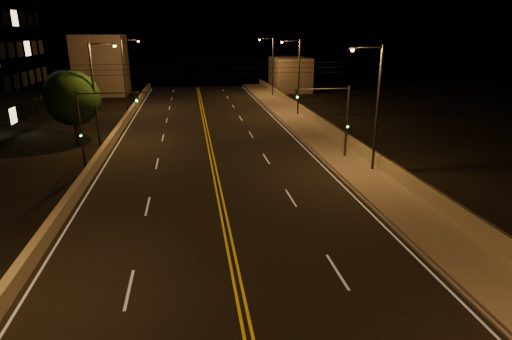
{
  "coord_description": "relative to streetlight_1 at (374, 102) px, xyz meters",
  "views": [
    {
      "loc": [
        -1.64,
        -5.48,
        10.19
      ],
      "look_at": [
        2.0,
        18.0,
        2.5
      ],
      "focal_mm": 30.0,
      "sensor_mm": 36.0,
      "label": 1
    }
  ],
  "objects": [
    {
      "name": "road",
      "position": [
        -11.53,
        -3.66,
        -5.38
      ],
      "size": [
        18.0,
        120.0,
        0.02
      ],
      "primitive_type": "cube",
      "color": "black",
      "rests_on": "ground"
    },
    {
      "name": "sidewalk",
      "position": [
        -0.73,
        -3.66,
        -5.24
      ],
      "size": [
        3.6,
        120.0,
        0.3
      ],
      "primitive_type": "cube",
      "color": "gray",
      "rests_on": "ground"
    },
    {
      "name": "curb",
      "position": [
        -2.6,
        -3.66,
        -5.31
      ],
      "size": [
        0.14,
        120.0,
        0.15
      ],
      "primitive_type": "cube",
      "color": "gray",
      "rests_on": "ground"
    },
    {
      "name": "parapet_wall",
      "position": [
        0.92,
        -3.66,
        -4.59
      ],
      "size": [
        0.3,
        120.0,
        1.0
      ],
      "primitive_type": "cube",
      "color": "#A89F8C",
      "rests_on": "sidewalk"
    },
    {
      "name": "jersey_barrier",
      "position": [
        -20.67,
        -3.66,
        -4.96
      ],
      "size": [
        0.45,
        120.0,
        0.85
      ],
      "primitive_type": "cube",
      "color": "#A89F8C",
      "rests_on": "ground"
    },
    {
      "name": "distant_building_right",
      "position": [
        4.97,
        47.86,
        -2.46
      ],
      "size": [
        6.0,
        10.0,
        5.86
      ],
      "primitive_type": "cube",
      "color": "gray",
      "rests_on": "ground"
    },
    {
      "name": "distant_building_left",
      "position": [
        -27.53,
        47.57,
        -0.49
      ],
      "size": [
        8.0,
        8.0,
        9.78
      ],
      "primitive_type": "cube",
      "color": "gray",
      "rests_on": "ground"
    },
    {
      "name": "parapet_rail",
      "position": [
        0.92,
        -3.66,
        -4.06
      ],
      "size": [
        0.06,
        120.0,
        0.06
      ],
      "primitive_type": "cylinder",
      "rotation": [
        1.57,
        0.0,
        0.0
      ],
      "color": "black",
      "rests_on": "parapet_wall"
    },
    {
      "name": "lane_markings",
      "position": [
        -11.53,
        -3.73,
        -5.36
      ],
      "size": [
        17.32,
        116.0,
        0.0
      ],
      "color": "silver",
      "rests_on": "road"
    },
    {
      "name": "streetlight_1",
      "position": [
        0.0,
        0.0,
        0.0
      ],
      "size": [
        2.55,
        0.28,
        9.35
      ],
      "color": "#2D2D33",
      "rests_on": "ground"
    },
    {
      "name": "streetlight_2",
      "position": [
        0.0,
        23.04,
        0.0
      ],
      "size": [
        2.55,
        0.28,
        9.35
      ],
      "color": "#2D2D33",
      "rests_on": "ground"
    },
    {
      "name": "streetlight_3",
      "position": [
        0.0,
        39.85,
        0.0
      ],
      "size": [
        2.55,
        0.28,
        9.35
      ],
      "color": "#2D2D33",
      "rests_on": "ground"
    },
    {
      "name": "streetlight_5",
      "position": [
        -21.45,
        11.79,
        0.0
      ],
      "size": [
        2.55,
        0.28,
        9.35
      ],
      "color": "#2D2D33",
      "rests_on": "ground"
    },
    {
      "name": "streetlight_6",
      "position": [
        -21.45,
        31.46,
        0.0
      ],
      "size": [
        2.55,
        0.28,
        9.35
      ],
      "color": "#2D2D33",
      "rests_on": "ground"
    },
    {
      "name": "traffic_signal_right",
      "position": [
        -1.53,
        3.79,
        -1.53
      ],
      "size": [
        5.11,
        0.31,
        6.1
      ],
      "color": "#2D2D33",
      "rests_on": "ground"
    },
    {
      "name": "traffic_signal_left",
      "position": [
        -20.33,
        3.79,
        -1.53
      ],
      "size": [
        5.11,
        0.31,
        6.1
      ],
      "color": "#2D2D33",
      "rests_on": "ground"
    },
    {
      "name": "overhead_wires",
      "position": [
        -11.53,
        5.84,
        2.01
      ],
      "size": [
        22.0,
        0.03,
        0.83
      ],
      "color": "black"
    },
    {
      "name": "tree_0",
      "position": [
        -23.92,
        12.74,
        -1.05
      ],
      "size": [
        5.08,
        5.08,
        6.89
      ],
      "color": "black",
      "rests_on": "ground"
    },
    {
      "name": "tree_1",
      "position": [
        -26.94,
        22.06,
        -1.5
      ],
      "size": [
        4.56,
        4.56,
        6.18
      ],
      "color": "black",
      "rests_on": "ground"
    }
  ]
}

